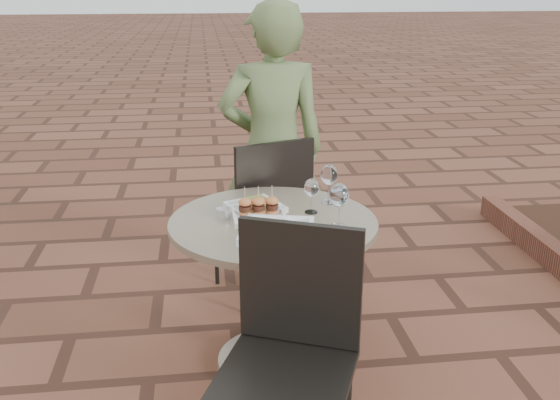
{
  "coord_description": "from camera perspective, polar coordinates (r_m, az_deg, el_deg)",
  "views": [
    {
      "loc": [
        -0.54,
        -2.43,
        1.72
      ],
      "look_at": [
        -0.23,
        0.05,
        0.82
      ],
      "focal_mm": 40.0,
      "sensor_mm": 36.0,
      "label": 1
    }
  ],
  "objects": [
    {
      "name": "plate_tuna",
      "position": [
        2.52,
        -0.3,
        -2.87
      ],
      "size": [
        0.34,
        0.34,
        0.03
      ],
      "rotation": [
        0.0,
        0.0,
        -0.25
      ],
      "color": "white",
      "rests_on": "cafe_table"
    },
    {
      "name": "ground",
      "position": [
        3.02,
        4.56,
        -14.95
      ],
      "size": [
        60.0,
        60.0,
        0.0
      ],
      "primitive_type": "plane",
      "color": "brown",
      "rests_on": "ground"
    },
    {
      "name": "plate_sliders",
      "position": [
        2.7,
        -1.97,
        -1.03
      ],
      "size": [
        0.23,
        0.23,
        0.15
      ],
      "rotation": [
        0.0,
        0.0,
        0.03
      ],
      "color": "white",
      "rests_on": "cafe_table"
    },
    {
      "name": "wine_glass_right",
      "position": [
        2.58,
        5.42,
        0.34
      ],
      "size": [
        0.08,
        0.08,
        0.19
      ],
      "color": "white",
      "rests_on": "cafe_table"
    },
    {
      "name": "chair_near",
      "position": [
        2.2,
        1.11,
        -12.37
      ],
      "size": [
        0.58,
        0.58,
        0.93
      ],
      "rotation": [
        0.0,
        0.0,
        -0.4
      ],
      "color": "black",
      "rests_on": "ground"
    },
    {
      "name": "steel_ramekin",
      "position": [
        2.71,
        -5.22,
        -1.22
      ],
      "size": [
        0.07,
        0.07,
        0.04
      ],
      "primitive_type": "cylinder",
      "rotation": [
        0.0,
        0.0,
        0.19
      ],
      "color": "silver",
      "rests_on": "cafe_table"
    },
    {
      "name": "chair_far",
      "position": [
        3.36,
        -1.26,
        -0.59
      ],
      "size": [
        0.56,
        0.56,
        0.93
      ],
      "rotation": [
        0.0,
        0.0,
        3.49
      ],
      "color": "black",
      "rests_on": "ground"
    },
    {
      "name": "wine_glass_mid",
      "position": [
        2.74,
        2.9,
        1.05
      ],
      "size": [
        0.07,
        0.07,
        0.16
      ],
      "color": "white",
      "rests_on": "cafe_table"
    },
    {
      "name": "wine_glass_far",
      "position": [
        2.86,
        4.5,
        2.24
      ],
      "size": [
        0.08,
        0.08,
        0.19
      ],
      "color": "white",
      "rests_on": "cafe_table"
    },
    {
      "name": "cutlery_set",
      "position": [
        2.5,
        6.74,
        -3.64
      ],
      "size": [
        0.13,
        0.19,
        0.0
      ],
      "primitive_type": null,
      "rotation": [
        0.0,
        0.0,
        -0.3
      ],
      "color": "silver",
      "rests_on": "cafe_table"
    },
    {
      "name": "diner",
      "position": [
        3.45,
        -0.69,
        4.5
      ],
      "size": [
        0.61,
        0.41,
        1.62
      ],
      "primitive_type": "imported",
      "rotation": [
        0.0,
        0.0,
        3.18
      ],
      "color": "#536839",
      "rests_on": "ground"
    },
    {
      "name": "cafe_table",
      "position": [
        2.79,
        -0.62,
        -6.55
      ],
      "size": [
        0.9,
        0.9,
        0.73
      ],
      "color": "gray",
      "rests_on": "ground"
    },
    {
      "name": "plate_salmon",
      "position": [
        2.79,
        -2.28,
        -0.6
      ],
      "size": [
        0.29,
        0.29,
        0.06
      ],
      "rotation": [
        0.0,
        0.0,
        0.42
      ],
      "color": "white",
      "rests_on": "cafe_table"
    }
  ]
}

